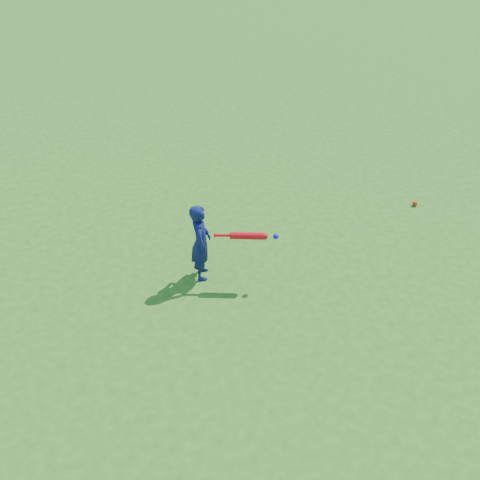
# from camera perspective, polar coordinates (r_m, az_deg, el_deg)

# --- Properties ---
(ground) EXTENTS (80.00, 80.00, 0.00)m
(ground) POSITION_cam_1_polar(r_m,az_deg,el_deg) (7.33, -4.90, -2.53)
(ground) COLOR #286417
(ground) RESTS_ON ground
(child) EXTENTS (0.34, 0.44, 1.08)m
(child) POSITION_cam_1_polar(r_m,az_deg,el_deg) (6.81, -4.21, -0.23)
(child) COLOR #10154B
(child) RESTS_ON ground
(ground_ball_red) EXTENTS (0.08, 0.08, 0.08)m
(ground_ball_red) POSITION_cam_1_polar(r_m,az_deg,el_deg) (8.94, 18.16, 3.71)
(ground_ball_red) COLOR red
(ground_ball_red) RESTS_ON ground
(bat_swing) EXTENTS (0.78, 0.30, 0.09)m
(bat_swing) POSITION_cam_1_polar(r_m,az_deg,el_deg) (6.64, 1.09, 0.44)
(bat_swing) COLOR red
(bat_swing) RESTS_ON ground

